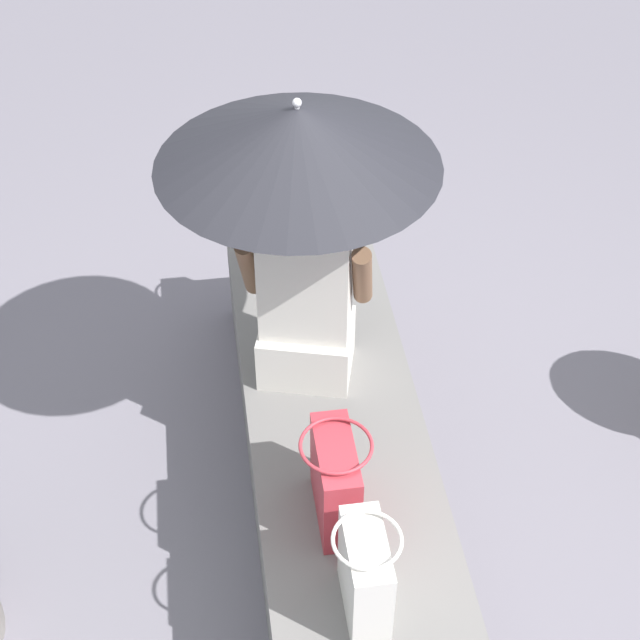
{
  "coord_description": "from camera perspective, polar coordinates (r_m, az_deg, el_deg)",
  "views": [
    {
      "loc": [
        2.37,
        -0.39,
        3.11
      ],
      "look_at": [
        -0.11,
        -0.04,
        0.82
      ],
      "focal_mm": 54.27,
      "sensor_mm": 36.0,
      "label": 1
    }
  ],
  "objects": [
    {
      "name": "handbag_black",
      "position": [
        3.14,
        0.92,
        -9.42
      ],
      "size": [
        0.32,
        0.23,
        0.35
      ],
      "color": "#B2333D",
      "rests_on": "stone_bench"
    },
    {
      "name": "person_seated",
      "position": [
        3.45,
        -0.84,
        1.68
      ],
      "size": [
        0.36,
        0.51,
        0.9
      ],
      "color": "beige",
      "rests_on": "stone_bench"
    },
    {
      "name": "parasol",
      "position": [
        3.12,
        -1.33,
        10.74
      ],
      "size": [
        0.95,
        0.95,
        1.14
      ],
      "color": "#B7B7BC",
      "rests_on": "stone_bench"
    },
    {
      "name": "ground_plane",
      "position": [
        3.93,
        0.75,
        -9.91
      ],
      "size": [
        14.0,
        14.0,
        0.0
      ],
      "primitive_type": "plane",
      "color": "slate"
    },
    {
      "name": "stone_bench",
      "position": [
        3.75,
        0.78,
        -7.73
      ],
      "size": [
        2.24,
        0.64,
        0.47
      ],
      "primitive_type": "cube",
      "color": "slate",
      "rests_on": "ground"
    },
    {
      "name": "tote_bag_canvas",
      "position": [
        4.09,
        -1.42,
        5.25
      ],
      "size": [
        0.21,
        0.16,
        0.35
      ],
      "color": "silver",
      "rests_on": "stone_bench"
    },
    {
      "name": "shoulder_bag_spare",
      "position": [
        2.94,
        2.68,
        -14.76
      ],
      "size": [
        0.28,
        0.21,
        0.36
      ],
      "color": "silver",
      "rests_on": "stone_bench"
    }
  ]
}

